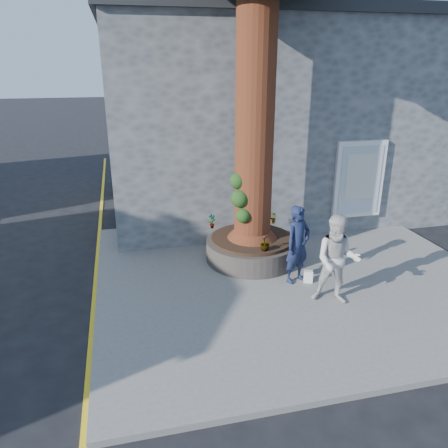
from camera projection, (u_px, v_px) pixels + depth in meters
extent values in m
plane|color=black|center=(243.00, 307.00, 9.19)|extent=(120.00, 120.00, 0.00)
cube|color=slate|center=(292.00, 275.00, 10.41)|extent=(9.00, 8.00, 0.12)
cube|color=yellow|center=(94.00, 300.00, 9.43)|extent=(0.10, 30.00, 0.01)
cube|color=#525658|center=(257.00, 118.00, 15.24)|extent=(10.00, 8.00, 6.00)
cube|color=black|center=(259.00, 19.00, 14.14)|extent=(10.30, 8.30, 0.30)
cube|color=white|center=(359.00, 180.00, 12.39)|extent=(1.50, 0.12, 2.20)
cube|color=silver|center=(360.00, 180.00, 12.34)|extent=(1.25, 0.04, 1.95)
cube|color=silver|center=(361.00, 177.00, 12.28)|extent=(0.90, 0.02, 1.30)
cylinder|color=black|center=(252.00, 249.00, 11.05)|extent=(2.30, 2.30, 0.52)
cylinder|color=black|center=(252.00, 239.00, 10.95)|extent=(2.04, 2.04, 0.08)
cylinder|color=#4F1F13|center=(256.00, 80.00, 9.62)|extent=(0.90, 0.90, 7.50)
cone|color=#4F1F13|center=(252.00, 224.00, 10.81)|extent=(1.24, 1.24, 0.70)
sphere|color=#153F15|center=(240.00, 198.00, 10.28)|extent=(0.44, 0.44, 0.44)
sphere|color=#153F15|center=(243.00, 216.00, 10.35)|extent=(0.36, 0.36, 0.36)
sphere|color=#153F15|center=(238.00, 181.00, 10.25)|extent=(0.40, 0.40, 0.40)
imported|color=#161E3D|center=(298.00, 245.00, 9.74)|extent=(0.77, 0.64, 1.80)
imported|color=beige|center=(337.00, 260.00, 8.85)|extent=(1.15, 1.05, 1.91)
cube|color=white|center=(308.00, 277.00, 9.92)|extent=(0.23, 0.18, 0.28)
imported|color=gray|center=(212.00, 221.00, 11.45)|extent=(0.25, 0.21, 0.40)
imported|color=gray|center=(297.00, 240.00, 10.28)|extent=(0.27, 0.27, 0.36)
imported|color=gray|center=(265.00, 243.00, 10.11)|extent=(0.28, 0.28, 0.37)
imported|color=gray|center=(273.00, 217.00, 11.84)|extent=(0.40, 0.40, 0.33)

